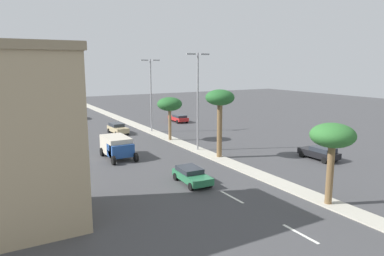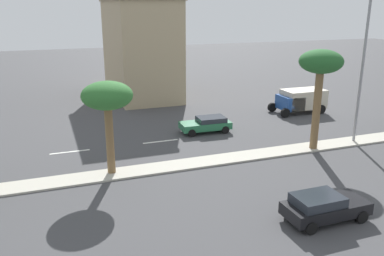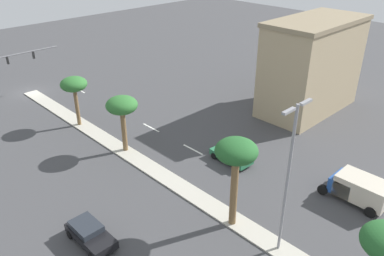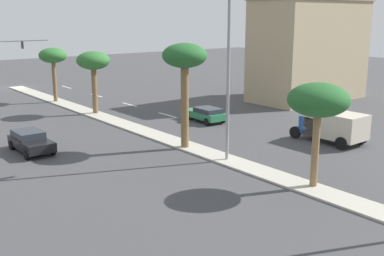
% 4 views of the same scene
% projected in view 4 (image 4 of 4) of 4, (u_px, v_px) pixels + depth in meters
% --- Properties ---
extents(ground_plane, '(160.00, 160.00, 0.00)m').
position_uv_depth(ground_plane, '(203.00, 152.00, 31.95)').
color(ground_plane, '#424244').
extents(median_curb, '(1.80, 98.83, 0.12)m').
position_uv_depth(median_curb, '(342.00, 200.00, 23.55)').
color(median_curb, '#B7B2A3').
rests_on(median_curb, ground).
extents(lane_stripe_rear, '(0.20, 2.80, 0.01)m').
position_uv_depth(lane_stripe_rear, '(67.00, 87.00, 61.41)').
color(lane_stripe_rear, silver).
rests_on(lane_stripe_rear, ground).
extents(lane_stripe_inboard, '(0.20, 2.80, 0.01)m').
position_uv_depth(lane_stripe_inboard, '(97.00, 95.00, 54.95)').
color(lane_stripe_inboard, silver).
rests_on(lane_stripe_inboard, ground).
extents(lane_stripe_front, '(0.20, 2.80, 0.01)m').
position_uv_depth(lane_stripe_front, '(130.00, 105.00, 49.24)').
color(lane_stripe_front, silver).
rests_on(lane_stripe_front, ground).
extents(lane_stripe_far, '(0.20, 2.80, 0.01)m').
position_uv_depth(lane_stripe_far, '(167.00, 115.00, 44.02)').
color(lane_stripe_far, silver).
rests_on(lane_stripe_far, ground).
extents(commercial_building, '(13.47, 6.79, 11.13)m').
position_uv_depth(commercial_building, '(309.00, 49.00, 51.12)').
color(commercial_building, tan).
rests_on(commercial_building, ground).
extents(palm_tree_trailing, '(2.92, 2.92, 5.71)m').
position_uv_depth(palm_tree_trailing, '(53.00, 57.00, 49.52)').
color(palm_tree_trailing, brown).
rests_on(palm_tree_trailing, median_curb).
extents(palm_tree_outboard, '(3.09, 3.09, 5.79)m').
position_uv_depth(palm_tree_outboard, '(93.00, 62.00, 43.37)').
color(palm_tree_outboard, brown).
rests_on(palm_tree_outboard, median_curb).
extents(palm_tree_front, '(3.04, 3.04, 7.20)m').
position_uv_depth(palm_tree_front, '(185.00, 61.00, 31.51)').
color(palm_tree_front, brown).
rests_on(palm_tree_front, median_curb).
extents(palm_tree_right, '(3.23, 3.23, 5.59)m').
position_uv_depth(palm_tree_right, '(318.00, 101.00, 24.27)').
color(palm_tree_right, olive).
rests_on(palm_tree_right, median_curb).
extents(street_lamp_left, '(2.90, 0.24, 11.03)m').
position_uv_depth(street_lamp_left, '(229.00, 59.00, 28.58)').
color(street_lamp_left, gray).
rests_on(street_lamp_left, median_curb).
extents(sedan_green_rear, '(2.11, 4.24, 1.28)m').
position_uv_depth(sedan_green_rear, '(205.00, 114.00, 41.20)').
color(sedan_green_rear, '#287047').
rests_on(sedan_green_rear, ground).
extents(sedan_black_near, '(2.00, 4.24, 1.40)m').
position_uv_depth(sedan_black_near, '(31.00, 141.00, 31.93)').
color(sedan_black_near, black).
rests_on(sedan_black_near, ground).
extents(box_truck, '(2.66, 5.24, 2.27)m').
position_uv_depth(box_truck, '(331.00, 125.00, 34.36)').
color(box_truck, '#234C99').
rests_on(box_truck, ground).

